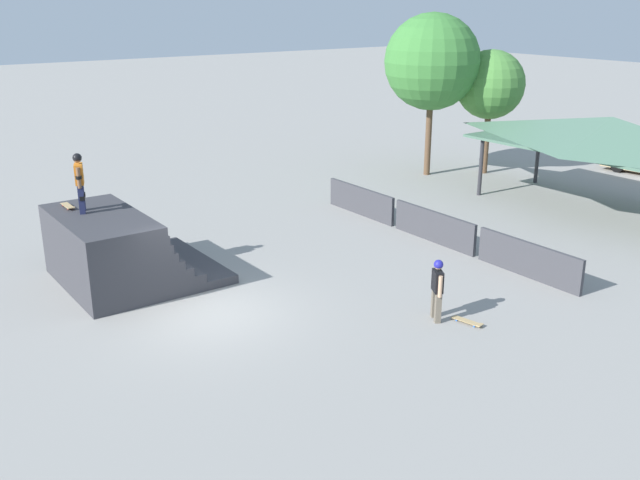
% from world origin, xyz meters
% --- Properties ---
extents(ground_plane, '(160.00, 160.00, 0.00)m').
position_xyz_m(ground_plane, '(0.00, 0.00, 0.00)').
color(ground_plane, gray).
extents(quarter_pipe_ramp, '(4.20, 4.21, 2.06)m').
position_xyz_m(quarter_pipe_ramp, '(-3.47, -1.08, 0.91)').
color(quarter_pipe_ramp, '#38383D').
rests_on(quarter_pipe_ramp, ground).
extents(skater_on_deck, '(0.72, 0.39, 1.67)m').
position_xyz_m(skater_on_deck, '(-4.09, -1.69, 3.02)').
color(skater_on_deck, '#1E2347').
rests_on(skater_on_deck, quarter_pipe_ramp).
extents(skateboard_on_deck, '(0.77, 0.20, 0.09)m').
position_xyz_m(skateboard_on_deck, '(-4.74, -1.91, 2.12)').
color(skateboard_on_deck, red).
rests_on(skateboard_on_deck, quarter_pipe_ramp).
extents(bystander_walking, '(0.60, 0.40, 1.62)m').
position_xyz_m(bystander_walking, '(3.68, 4.55, 0.95)').
color(bystander_walking, '#6B6051').
rests_on(bystander_walking, ground).
extents(skateboard_on_ground, '(0.86, 0.36, 0.09)m').
position_xyz_m(skateboard_on_ground, '(4.33, 5.05, 0.06)').
color(skateboard_on_ground, blue).
rests_on(skateboard_on_ground, ground).
extents(barrier_fence, '(11.47, 0.12, 1.05)m').
position_xyz_m(barrier_fence, '(-0.81, 8.83, 0.53)').
color(barrier_fence, '#3D3D42').
rests_on(barrier_fence, ground).
extents(pavilion_shelter, '(10.60, 4.26, 3.65)m').
position_xyz_m(pavilion_shelter, '(0.45, 16.41, 3.00)').
color(pavilion_shelter, '#2D2D33').
rests_on(pavilion_shelter, ground).
extents(tree_beside_pavilion, '(4.23, 4.23, 7.21)m').
position_xyz_m(tree_beside_pavilion, '(-7.98, 15.37, 5.08)').
color(tree_beside_pavilion, brown).
rests_on(tree_beside_pavilion, ground).
extents(tree_far_back, '(3.09, 3.09, 5.62)m').
position_xyz_m(tree_far_back, '(-6.65, 17.77, 4.05)').
color(tree_far_back, brown).
rests_on(tree_far_back, ground).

